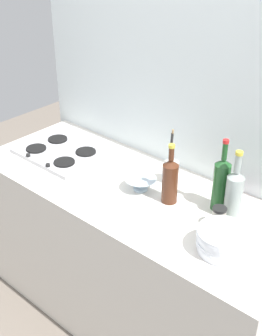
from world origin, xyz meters
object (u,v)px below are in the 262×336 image
Objects in this scene: condiment_jar_rear at (219,217)px; condiment_jar_front at (233,192)px; wine_bottle_mid_left at (170,180)px; stovetop_hob at (61,152)px; wine_bottle_mid_right at (221,183)px; wine_bottle_leftmost at (234,193)px; mixing_bowl at (141,183)px; plate_stack at (223,241)px; utensil_crock at (171,171)px.

condiment_jar_front is at bearing 104.25° from condiment_jar_rear.
condiment_jar_front is (0.23, 0.20, -0.07)m from wine_bottle_mid_left.
wine_bottle_mid_right is (0.98, 0.14, 0.13)m from stovetop_hob.
wine_bottle_mid_right reaches higher than wine_bottle_leftmost.
stovetop_hob is 3.05× the size of mixing_bowl.
wine_bottle_mid_left reaches higher than mixing_bowl.
wine_bottle_mid_right is 2.25× the size of mixing_bowl.
wine_bottle_leftmost is (1.06, 0.11, 0.12)m from stovetop_hob.
plate_stack is 1.40× the size of mixing_bowl.
wine_bottle_mid_left is at bearing -153.29° from wine_bottle_mid_right.
wine_bottle_mid_right is (0.21, 0.11, 0.02)m from wine_bottle_mid_left.
condiment_jar_rear is (-0.01, -0.10, -0.08)m from wine_bottle_leftmost.
stovetop_hob is 1.59× the size of wine_bottle_mid_left.
wine_bottle_mid_left is 0.19m from mixing_bowl.
wine_bottle_mid_left is 0.30m from condiment_jar_rear.
wine_bottle_mid_left is at bearing 4.52° from mixing_bowl.
wine_bottle_mid_right is at bearing 26.71° from wine_bottle_mid_left.
wine_bottle_mid_left reaches higher than condiment_jar_rear.
condiment_jar_front is at bearing 40.60° from wine_bottle_mid_left.
utensil_crock is (-0.10, 0.15, -0.05)m from wine_bottle_mid_left.
condiment_jar_front is at bearing 27.84° from mixing_bowl.
wine_bottle_mid_right is 3.38× the size of condiment_jar_front.
wine_bottle_mid_left reaches higher than stovetop_hob.
wine_bottle_leftmost is 0.09m from wine_bottle_mid_right.
wine_bottle_leftmost is at bearing -9.11° from utensil_crock.
wine_bottle_mid_right is 1.18× the size of utensil_crock.
mixing_bowl reaches higher than stovetop_hob.
wine_bottle_mid_right is (-0.18, 0.25, 0.09)m from plate_stack.
condiment_jar_rear is at bearing 0.58° from stovetop_hob.
wine_bottle_mid_right reaches higher than wine_bottle_mid_left.
plate_stack is 0.26m from wine_bottle_leftmost.
wine_bottle_mid_right reaches higher than plate_stack.
wine_bottle_mid_right is at bearing 8.07° from stovetop_hob.
wine_bottle_mid_right reaches higher than stovetop_hob.
wine_bottle_mid_left is at bearing 175.97° from condiment_jar_rear.
condiment_jar_front reaches higher than plate_stack.
wine_bottle_leftmost is 1.12× the size of utensil_crock.
utensil_crock is at bearing 67.06° from mixing_bowl.
wine_bottle_mid_left reaches higher than utensil_crock.
wine_bottle_mid_left is at bearing 2.34° from stovetop_hob.
condiment_jar_front is at bearing 13.08° from stovetop_hob.
wine_bottle_leftmost is at bearing 86.77° from condiment_jar_rear.
stovetop_hob is 1.07m from wine_bottle_leftmost.
utensil_crock is (-0.32, 0.04, -0.07)m from wine_bottle_mid_right.
mixing_bowl is 0.52× the size of utensil_crock.
wine_bottle_mid_left is 0.32m from condiment_jar_front.
wine_bottle_mid_right is 0.33m from utensil_crock.
utensil_crock is at bearing 149.19° from plate_stack.
wine_bottle_mid_left is at bearing -164.35° from wine_bottle_leftmost.
wine_bottle_mid_right is at bearing 17.44° from mixing_bowl.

